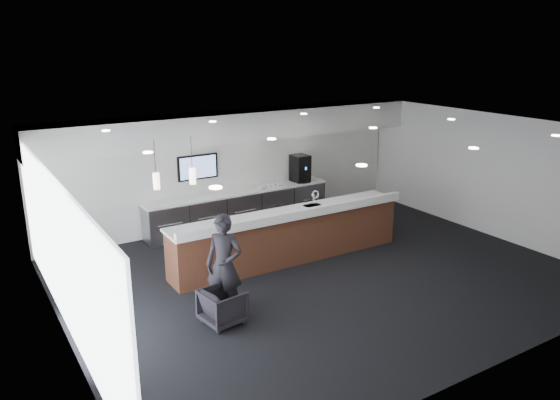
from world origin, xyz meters
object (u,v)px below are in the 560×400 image
service_counter (289,235)px  lounge_guest (224,265)px  coffee_machine (300,168)px  armchair (223,306)px

service_counter → lounge_guest: bearing=-147.1°
service_counter → coffee_machine: bearing=52.6°
service_counter → lounge_guest: size_ratio=3.00×
coffee_machine → lounge_guest: (-4.28, -4.02, -0.40)m
armchair → lounge_guest: bearing=-41.1°
coffee_machine → lounge_guest: bearing=-138.5°
service_counter → lounge_guest: (-2.27, -1.43, 0.34)m
coffee_machine → armchair: coffee_machine is taller
service_counter → armchair: (-2.47, -1.74, -0.26)m
service_counter → armchair: 3.03m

